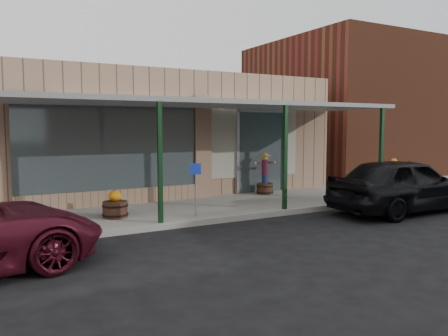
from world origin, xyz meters
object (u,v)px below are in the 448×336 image
barrel_scarecrow (265,180)px  handicap_sign (196,182)px  barrel_pumpkin (115,207)px  parked_sedan (403,185)px

barrel_scarecrow → handicap_sign: (-3.62, -2.27, 0.39)m
barrel_pumpkin → parked_sedan: 7.90m
barrel_pumpkin → parked_sedan: size_ratio=0.16×
barrel_scarecrow → barrel_pumpkin: 5.61m
handicap_sign → parked_sedan: 5.91m
barrel_scarecrow → handicap_sign: size_ratio=1.05×
barrel_scarecrow → handicap_sign: barrel_scarecrow is taller
barrel_pumpkin → handicap_sign: bearing=-25.5°
parked_sedan → barrel_pumpkin: bearing=71.7°
barrel_scarecrow → parked_sedan: bearing=-39.0°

